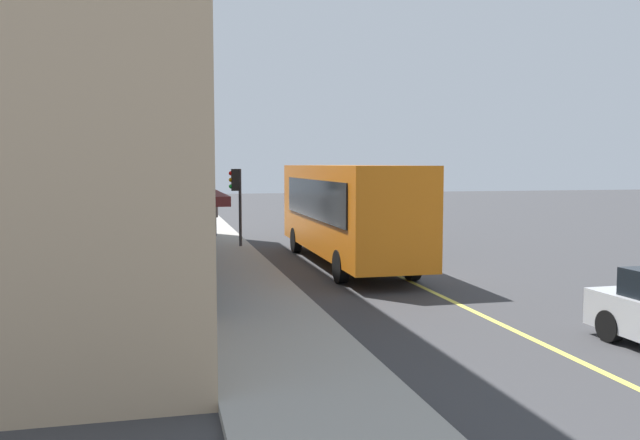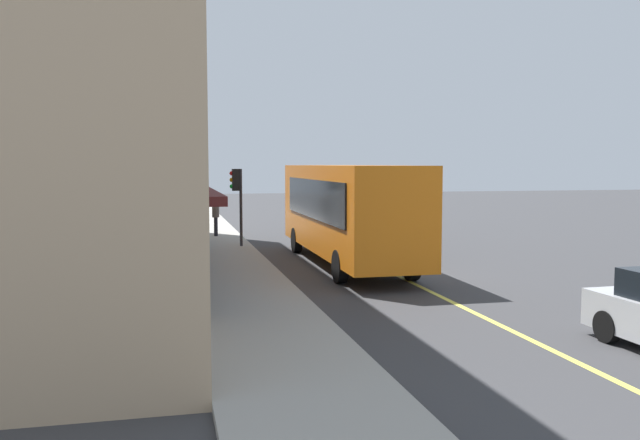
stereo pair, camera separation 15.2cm
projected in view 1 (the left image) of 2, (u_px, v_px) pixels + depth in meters
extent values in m
plane|color=#38383A|center=(395.00, 274.00, 21.19)|extent=(120.00, 120.00, 0.00)
cube|color=#9E9B93|center=(237.00, 279.00, 20.00)|extent=(80.00, 2.89, 0.15)
cube|color=#D8D14C|center=(395.00, 274.00, 21.19)|extent=(36.00, 0.16, 0.01)
cube|color=tan|center=(49.00, 90.00, 20.26)|extent=(25.38, 8.12, 11.67)
cube|color=#4C1919|center=(193.00, 187.00, 21.52)|extent=(17.77, 0.70, 0.20)
cube|color=black|center=(187.00, 227.00, 21.58)|extent=(15.23, 0.08, 2.00)
cube|color=orange|center=(346.00, 208.00, 23.14)|extent=(11.02, 2.59, 3.00)
cube|color=black|center=(313.00, 192.00, 28.40)|extent=(0.14, 2.10, 1.80)
cube|color=black|center=(313.00, 199.00, 22.54)|extent=(8.80, 0.13, 1.32)
cube|color=black|center=(384.00, 198.00, 23.11)|extent=(8.80, 0.13, 1.32)
cube|color=#0CF259|center=(313.00, 171.00, 28.40)|extent=(0.10, 1.90, 0.36)
cube|color=#2D2D33|center=(313.00, 229.00, 28.64)|extent=(0.18, 2.40, 0.40)
cylinder|color=black|center=(296.00, 240.00, 26.43)|extent=(1.00, 0.31, 1.00)
cylinder|color=black|center=(350.00, 239.00, 26.94)|extent=(1.00, 0.31, 1.00)
cylinder|color=black|center=(341.00, 267.00, 19.60)|extent=(1.00, 0.31, 1.00)
cylinder|color=black|center=(412.00, 264.00, 20.11)|extent=(1.00, 0.31, 1.00)
cylinder|color=#2D2D33|center=(240.00, 208.00, 27.26)|extent=(0.12, 0.12, 3.20)
cube|color=black|center=(235.00, 180.00, 27.12)|extent=(0.30, 0.30, 0.90)
sphere|color=red|center=(231.00, 173.00, 27.06)|extent=(0.18, 0.18, 0.18)
sphere|color=orange|center=(231.00, 180.00, 27.08)|extent=(0.18, 0.18, 0.18)
sphere|color=green|center=(231.00, 186.00, 27.10)|extent=(0.18, 0.18, 0.18)
cylinder|color=black|center=(610.00, 326.00, 13.12)|extent=(0.65, 0.24, 0.64)
cylinder|color=black|center=(215.00, 227.00, 31.13)|extent=(0.18, 0.18, 0.89)
cylinder|color=#594C47|center=(214.00, 210.00, 31.06)|extent=(0.34, 0.34, 0.71)
sphere|color=tan|center=(214.00, 200.00, 31.02)|extent=(0.25, 0.25, 0.25)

